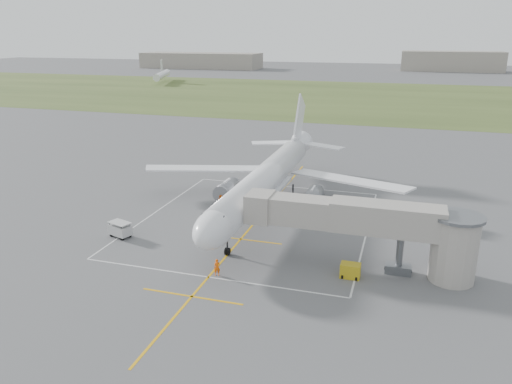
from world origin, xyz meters
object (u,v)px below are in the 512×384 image
(jet_bridge, at_px, (378,227))
(ramp_worker_wing, at_px, (221,202))
(airliner, at_px, (266,179))
(ramp_worker_nose, at_px, (217,267))
(gpu_unit, at_px, (350,271))
(baggage_cart, at_px, (120,229))

(jet_bridge, height_order, ramp_worker_wing, jet_bridge)
(airliner, distance_m, ramp_worker_wing, 7.18)
(jet_bridge, bearing_deg, ramp_worker_nose, -158.60)
(ramp_worker_nose, bearing_deg, jet_bridge, 1.46)
(airliner, distance_m, ramp_worker_nose, 20.45)
(airliner, distance_m, jet_bridge, 21.22)
(jet_bridge, bearing_deg, gpu_unit, -133.30)
(gpu_unit, bearing_deg, baggage_cart, 175.36)
(jet_bridge, height_order, baggage_cart, jet_bridge)
(gpu_unit, height_order, baggage_cart, baggage_cart)
(airliner, relative_size, jet_bridge, 2.00)
(airliner, bearing_deg, baggage_cart, -134.27)
(ramp_worker_nose, height_order, ramp_worker_wing, ramp_worker_wing)
(gpu_unit, distance_m, ramp_worker_wing, 25.01)
(airliner, xyz_separation_m, ramp_worker_nose, (0.71, -20.13, -3.52))
(gpu_unit, bearing_deg, ramp_worker_nose, -164.36)
(ramp_worker_nose, distance_m, ramp_worker_wing, 20.17)
(jet_bridge, bearing_deg, baggage_cart, -179.98)
(jet_bridge, height_order, gpu_unit, jet_bridge)
(baggage_cart, relative_size, ramp_worker_nose, 1.72)
(jet_bridge, relative_size, ramp_worker_wing, 12.49)
(gpu_unit, relative_size, ramp_worker_wing, 1.05)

